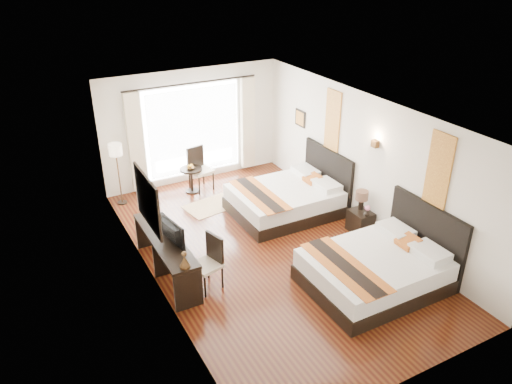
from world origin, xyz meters
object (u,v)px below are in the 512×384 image
floor_lamp (116,154)px  table_lamp (362,197)px  bed_near (378,268)px  nightstand (360,221)px  bed_far (288,198)px  vase (367,212)px  console_desk (166,256)px  television (169,233)px  side_table (192,180)px  window_chair (201,177)px  fruit_bowl (190,168)px  desk_chair (208,272)px

floor_lamp → table_lamp: bearing=-41.2°
bed_near → floor_lamp: floor_lamp is taller
nightstand → floor_lamp: floor_lamp is taller
bed_far → bed_near: bearing=-90.3°
bed_far → vase: bearing=-62.9°
bed_far → vase: bed_far is taller
table_lamp → console_desk: (-4.03, 0.42, -0.40)m
nightstand → television: size_ratio=0.65×
side_table → window_chair: 0.25m
bed_far → side_table: size_ratio=3.76×
table_lamp → fruit_bowl: (-2.42, 3.31, -0.15)m
desk_chair → window_chair: 3.92m
table_lamp → fruit_bowl: bearing=126.1°
nightstand → fruit_bowl: bearing=125.5°
side_table → window_chair: (0.25, 0.04, 0.01)m
vase → console_desk: 4.05m
table_lamp → side_table: size_ratio=0.67×
fruit_bowl → console_desk: bearing=-119.2°
console_desk → television: bearing=-84.7°
side_table → nightstand: bearing=-54.9°
side_table → fruit_bowl: (-0.02, -0.03, 0.33)m
bed_near → nightstand: 1.80m
bed_far → table_lamp: size_ratio=5.59×
desk_chair → table_lamp: bearing=168.9°
television → side_table: size_ratio=1.23×
desk_chair → side_table: 3.80m
floor_lamp → fruit_bowl: size_ratio=7.31×
bed_near → vase: (0.85, 1.36, 0.23)m
fruit_bowl → vase: bearing=-56.4°
nightstand → desk_chair: (-3.53, -0.23, 0.06)m
nightstand → television: bearing=176.4°
bed_near → side_table: bed_near is taller
nightstand → window_chair: size_ratio=0.46×
desk_chair → floor_lamp: bearing=-98.2°
table_lamp → floor_lamp: bearing=138.8°
console_desk → side_table: size_ratio=3.60×
window_chair → floor_lamp: bearing=-107.6°
vase → desk_chair: size_ratio=0.13×
television → desk_chair: size_ratio=0.77×
desk_chair → fruit_bowl: size_ratio=4.91×
vase → television: bearing=173.5°
fruit_bowl → window_chair: (0.27, 0.06, -0.32)m
nightstand → floor_lamp: (-4.03, 3.60, 0.99)m
television → nightstand: bearing=-103.1°
side_table → desk_chair: bearing=-107.5°
bed_far → console_desk: bearing=-162.9°
console_desk → desk_chair: (0.49, -0.70, -0.08)m
console_desk → floor_lamp: 3.24m
console_desk → fruit_bowl: bearing=60.8°
console_desk → fruit_bowl: console_desk is taller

